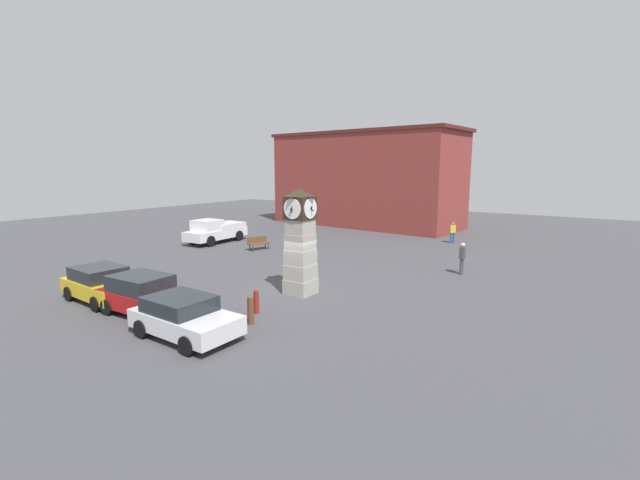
{
  "coord_description": "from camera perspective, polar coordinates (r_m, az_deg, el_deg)",
  "views": [
    {
      "loc": [
        11.96,
        -15.31,
        5.79
      ],
      "look_at": [
        0.19,
        1.99,
        2.2
      ],
      "focal_mm": 24.0,
      "sensor_mm": 36.0,
      "label": 1
    }
  ],
  "objects": [
    {
      "name": "car_near_tower",
      "position": [
        18.43,
        -22.33,
        -6.77
      ],
      "size": [
        4.19,
        2.13,
        1.56
      ],
      "color": "#A51111",
      "rests_on": "ground_plane"
    },
    {
      "name": "bench",
      "position": [
        30.52,
        -8.22,
        -0.3
      ],
      "size": [
        0.95,
        1.68,
        0.9
      ],
      "color": "brown",
      "rests_on": "ground_plane"
    },
    {
      "name": "bollard_near_tower",
      "position": [
        16.26,
        -9.23,
        -9.15
      ],
      "size": [
        0.24,
        0.24,
        1.11
      ],
      "color": "brown",
      "rests_on": "ground_plane"
    },
    {
      "name": "pedestrian_crossing_lot",
      "position": [
        24.43,
        18.43,
        -2.07
      ],
      "size": [
        0.25,
        0.41,
        1.75
      ],
      "color": "#3F3F47",
      "rests_on": "ground_plane"
    },
    {
      "name": "warehouse_blue_far",
      "position": [
        43.2,
        6.06,
        8.08
      ],
      "size": [
        19.62,
        8.75,
        9.16
      ],
      "color": "maroon",
      "rests_on": "ground_plane"
    },
    {
      "name": "car_by_building",
      "position": [
        15.59,
        -17.67,
        -9.69
      ],
      "size": [
        3.95,
        2.09,
        1.41
      ],
      "color": "silver",
      "rests_on": "ground_plane"
    },
    {
      "name": "pedestrian_by_cars",
      "position": [
        38.43,
        10.18,
        2.32
      ],
      "size": [
        0.44,
        0.32,
        1.64
      ],
      "color": "gold",
      "rests_on": "ground_plane"
    },
    {
      "name": "pedestrian_near_bench",
      "position": [
        34.29,
        17.27,
        1.13
      ],
      "size": [
        0.47,
        0.42,
        1.62
      ],
      "color": "#264CA5",
      "rests_on": "ground_plane"
    },
    {
      "name": "clock_tower",
      "position": [
        19.4,
        -2.64,
        -0.36
      ],
      "size": [
        1.49,
        1.45,
        4.86
      ],
      "color": "#9F9A90",
      "rests_on": "ground_plane"
    },
    {
      "name": "bollard_mid_row",
      "position": [
        17.39,
        -8.49,
        -8.08
      ],
      "size": [
        0.21,
        0.21,
        0.99
      ],
      "color": "maroon",
      "rests_on": "ground_plane"
    },
    {
      "name": "car_navy_sedan",
      "position": [
        21.03,
        -27.1,
        -5.2
      ],
      "size": [
        3.92,
        2.15,
        1.49
      ],
      "color": "gold",
      "rests_on": "ground_plane"
    },
    {
      "name": "ground_plane",
      "position": [
        20.27,
        -3.64,
        -6.88
      ],
      "size": [
        84.1,
        84.1,
        0.0
      ],
      "primitive_type": "plane",
      "color": "#424247"
    },
    {
      "name": "pickup_truck",
      "position": [
        33.99,
        -13.73,
        1.23
      ],
      "size": [
        2.29,
        5.19,
        1.85
      ],
      "color": "silver",
      "rests_on": "ground_plane"
    }
  ]
}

